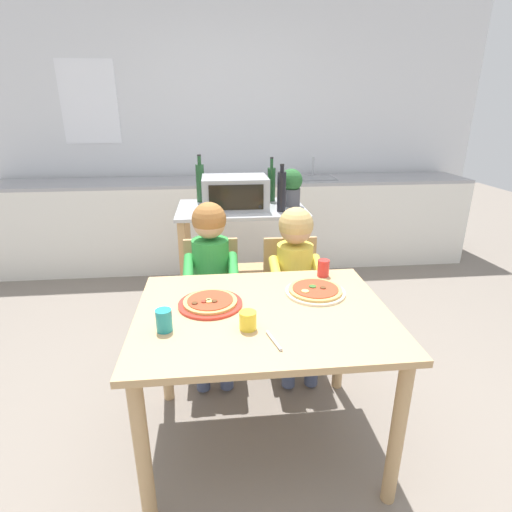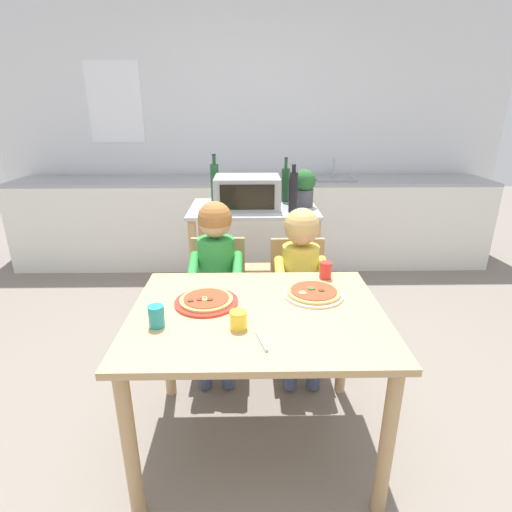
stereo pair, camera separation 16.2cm
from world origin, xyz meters
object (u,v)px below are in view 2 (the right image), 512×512
object	(u,v)px
child_in_yellow_shirt	(301,271)
dining_chair_left	(218,293)
pizza_plate_cream	(314,293)
bottle_dark_olive_oil	(293,192)
drinking_cup_teal	(156,316)
serving_spoon	(262,341)
child_in_green_shirt	(216,268)
bottle_squat_spirits	(285,184)
toaster_oven	(247,192)
bottle_clear_vinegar	(215,181)
dining_table	(257,332)
pizza_plate_red_rimmed	(206,301)
potted_herb_plant	(304,187)
dining_chair_right	(298,294)
drinking_cup_yellow	(238,320)
kitchen_island_cart	(254,244)
drinking_cup_red	(326,270)

from	to	relation	value
child_in_yellow_shirt	dining_chair_left	bearing A→B (deg)	164.73
pizza_plate_cream	child_in_yellow_shirt	bearing A→B (deg)	89.98
bottle_dark_olive_oil	drinking_cup_teal	bearing A→B (deg)	-117.31
serving_spoon	child_in_green_shirt	bearing A→B (deg)	105.47
child_in_green_shirt	bottle_squat_spirits	bearing A→B (deg)	62.63
toaster_oven	bottle_clear_vinegar	world-z (taller)	bottle_clear_vinegar
dining_table	child_in_yellow_shirt	size ratio (longest dim) A/B	1.09
dining_table	pizza_plate_cream	world-z (taller)	pizza_plate_cream
pizza_plate_red_rimmed	child_in_green_shirt	bearing A→B (deg)	89.98
bottle_squat_spirits	serving_spoon	xyz separation A→B (m)	(-0.25, -1.84, -0.28)
potted_herb_plant	child_in_yellow_shirt	distance (m)	0.88
bottle_dark_olive_oil	child_in_green_shirt	size ratio (longest dim) A/B	0.32
bottle_clear_vinegar	pizza_plate_cream	world-z (taller)	bottle_clear_vinegar
bottle_clear_vinegar	dining_table	distance (m)	1.69
child_in_green_shirt	serving_spoon	bearing A→B (deg)	-74.53
dining_table	drinking_cup_teal	bearing A→B (deg)	-163.24
child_in_yellow_shirt	pizza_plate_red_rimmed	distance (m)	0.74
serving_spoon	potted_herb_plant	bearing A→B (deg)	77.39
bottle_squat_spirits	child_in_green_shirt	distance (m)	1.12
potted_herb_plant	child_in_yellow_shirt	bearing A→B (deg)	-97.67
dining_chair_right	drinking_cup_teal	xyz separation A→B (m)	(-0.69, -0.85, 0.31)
bottle_dark_olive_oil	potted_herb_plant	bearing A→B (deg)	59.82
drinking_cup_yellow	serving_spoon	xyz separation A→B (m)	(0.09, -0.11, -0.03)
kitchen_island_cart	drinking_cup_red	xyz separation A→B (m)	(0.37, -1.03, 0.20)
bottle_squat_spirits	pizza_plate_red_rimmed	xyz separation A→B (m)	(-0.49, -1.50, -0.27)
drinking_cup_red	serving_spoon	bearing A→B (deg)	-120.20
drinking_cup_teal	pizza_plate_red_rimmed	bearing A→B (deg)	48.03
toaster_oven	child_in_yellow_shirt	distance (m)	0.88
drinking_cup_yellow	serving_spoon	size ratio (longest dim) A/B	0.55
dining_table	child_in_green_shirt	size ratio (longest dim) A/B	1.05
bottle_dark_olive_oil	dining_chair_right	xyz separation A→B (m)	(-0.01, -0.50, -0.56)
dining_chair_left	dining_table	bearing A→B (deg)	-72.59
pizza_plate_red_rimmed	serving_spoon	size ratio (longest dim) A/B	2.11
drinking_cup_red	drinking_cup_teal	bearing A→B (deg)	-148.40
toaster_oven	potted_herb_plant	xyz separation A→B (m)	(0.43, 0.04, 0.03)
drinking_cup_teal	drinking_cup_yellow	size ratio (longest dim) A/B	1.21
pizza_plate_red_rimmed	bottle_squat_spirits	bearing A→B (deg)	71.87
dining_chair_left	pizza_plate_cream	distance (m)	0.83
pizza_plate_red_rimmed	drinking_cup_red	xyz separation A→B (m)	(0.60, 0.28, 0.03)
bottle_squat_spirits	child_in_yellow_shirt	distance (m)	1.03
bottle_dark_olive_oil	bottle_clear_vinegar	bearing A→B (deg)	146.77
kitchen_island_cart	pizza_plate_red_rimmed	size ratio (longest dim) A/B	3.25
toaster_oven	drinking_cup_teal	world-z (taller)	toaster_oven
bottle_clear_vinegar	dining_table	xyz separation A→B (m)	(0.31, -1.61, -0.41)
child_in_green_shirt	drinking_cup_teal	world-z (taller)	child_in_green_shirt
drinking_cup_red	toaster_oven	bearing A→B (deg)	112.41
dining_chair_right	drinking_cup_red	world-z (taller)	drinking_cup_red
kitchen_island_cart	drinking_cup_teal	xyz separation A→B (m)	(-0.42, -1.51, 0.20)
bottle_squat_spirits	drinking_cup_red	bearing A→B (deg)	-84.80
drinking_cup_teal	toaster_oven	bearing A→B (deg)	75.97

